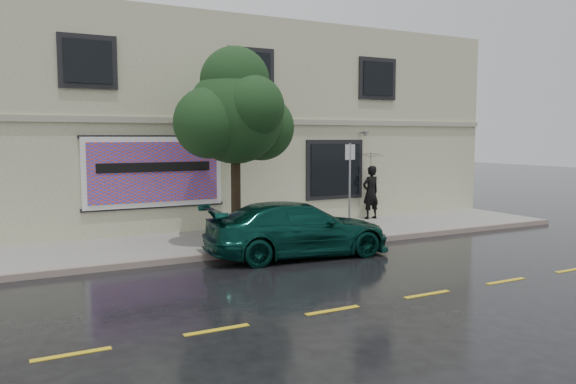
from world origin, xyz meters
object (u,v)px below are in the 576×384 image
car (298,229)px  fire_hydrant (213,233)px  pedestrian (371,192)px  street_tree (235,117)px

car → fire_hydrant: car is taller
car → pedestrian: (5.05, 3.76, 0.40)m
pedestrian → fire_hydrant: 7.24m
car → fire_hydrant: (-1.80, 1.46, -0.19)m
fire_hydrant → pedestrian: bearing=-2.2°
car → street_tree: street_tree is taller
fire_hydrant → street_tree: bearing=6.5°
car → pedestrian: size_ratio=2.55×
pedestrian → street_tree: bearing=12.5°
car → pedestrian: 6.30m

